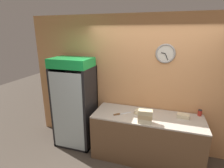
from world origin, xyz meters
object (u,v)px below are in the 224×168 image
Objects in this scene: sandwich_flat_left at (183,116)px; chefs_knife at (120,114)px; sandwich_stack_top at (145,112)px; sandwich_flat_right at (141,113)px; sandwich_stack_middle at (145,116)px; beverage_cooler at (76,98)px; sandwich_stack_bottom at (145,121)px; condiment_jar at (200,113)px.

sandwich_flat_left is 0.72× the size of chefs_knife.
sandwich_stack_top reaches higher than sandwich_flat_right.
sandwich_flat_right reaches higher than chefs_knife.
sandwich_stack_middle is 0.08m from sandwich_stack_top.
beverage_cooler is 1.55m from sandwich_stack_bottom.
beverage_cooler is 1.55m from sandwich_stack_top.
chefs_knife is (-1.11, -0.21, -0.03)m from sandwich_flat_left.
sandwich_flat_left is at bearing 10.66° from chefs_knife.
beverage_cooler reaches higher than sandwich_stack_bottom.
beverage_cooler is 7.94× the size of sandwich_stack_middle.
condiment_jar is at bearing 31.51° from sandwich_flat_left.
sandwich_flat_left is (0.63, 0.39, -0.08)m from sandwich_stack_middle.
beverage_cooler is 1.55m from sandwich_stack_middle.
sandwich_flat_right is at bearing 108.77° from sandwich_stack_middle.
beverage_cooler reaches higher than sandwich_flat_right.
sandwich_flat_right is 1.06m from condiment_jar.
beverage_cooler reaches higher than chefs_knife.
sandwich_stack_bottom is 0.93× the size of sandwich_flat_right.
sandwich_stack_bottom is at bearing -148.48° from condiment_jar.
condiment_jar is at bearing 15.50° from chefs_knife.
beverage_cooler is at bearing 166.49° from sandwich_stack_top.
beverage_cooler is 1.05m from chefs_knife.
beverage_cooler reaches higher than sandwich_stack_top.
sandwich_stack_top is at bearing -148.48° from condiment_jar.
sandwich_flat_left is at bearing 31.53° from sandwich_stack_middle.
sandwich_stack_top is 1.09m from condiment_jar.
chefs_knife is at bearing 159.74° from sandwich_stack_middle.
sandwich_flat_left is 0.74m from sandwich_flat_right.
sandwich_stack_top is at bearing -71.23° from sandwich_flat_right.
sandwich_stack_bottom is 0.15m from sandwich_stack_top.
sandwich_flat_right is (1.40, -0.06, -0.11)m from beverage_cooler.
sandwich_stack_bottom is 0.79× the size of chefs_knife.
sandwich_stack_bottom is 0.99× the size of sandwich_stack_top.
sandwich_flat_left reaches higher than chefs_knife.
sandwich_flat_left is at bearing 6.93° from sandwich_flat_right.
condiment_jar is (0.93, 0.57, 0.02)m from sandwich_stack_bottom.
sandwich_stack_middle is at bearing -148.47° from sandwich_flat_left.
sandwich_flat_right is (-0.10, 0.30, -0.16)m from sandwich_stack_top.
sandwich_flat_right is 0.85× the size of chefs_knife.
condiment_jar is at bearing 4.87° from beverage_cooler.
sandwich_flat_left is (2.13, 0.03, -0.11)m from beverage_cooler.
sandwich_stack_bottom is 0.08m from sandwich_stack_middle.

